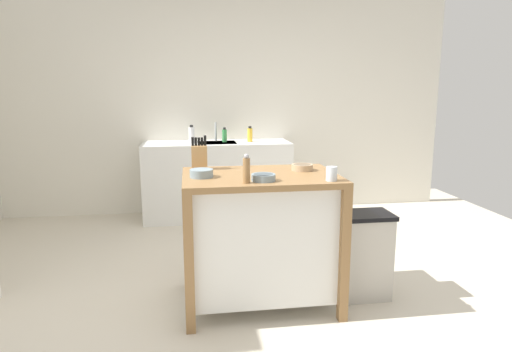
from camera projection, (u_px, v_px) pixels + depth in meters
ground_plane at (261, 301)px, 3.20m from camera, size 6.43×6.43×0.00m
wall_back at (228, 105)px, 5.42m from camera, size 5.43×0.10×2.60m
kitchen_island at (260, 232)px, 3.09m from camera, size 1.04×0.73×0.93m
knife_block at (199, 157)px, 3.19m from camera, size 0.11×0.09×0.24m
bowl_ceramic_wide at (302, 167)px, 3.15m from camera, size 0.15×0.15×0.04m
bowl_stoneware_deep at (263, 177)px, 2.79m from camera, size 0.15×0.15×0.04m
bowl_ceramic_small at (201, 173)px, 2.91m from camera, size 0.15×0.15×0.05m
drinking_cup at (332, 174)px, 2.79m from camera, size 0.07×0.07×0.09m
pepper_grinder at (246, 169)px, 2.72m from camera, size 0.04×0.04×0.18m
trash_bin at (365, 255)px, 3.22m from camera, size 0.36×0.28×0.63m
sink_counter at (217, 180)px, 5.22m from camera, size 1.68×0.60×0.89m
sink_faucet at (216, 132)px, 5.25m from camera, size 0.02×0.02×0.22m
bottle_spray_cleaner at (225, 135)px, 5.15m from camera, size 0.05×0.05×0.17m
bottle_hand_soap at (250, 135)px, 5.18m from camera, size 0.06×0.06×0.18m
bottle_dish_soap at (192, 135)px, 5.01m from camera, size 0.06×0.06×0.21m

